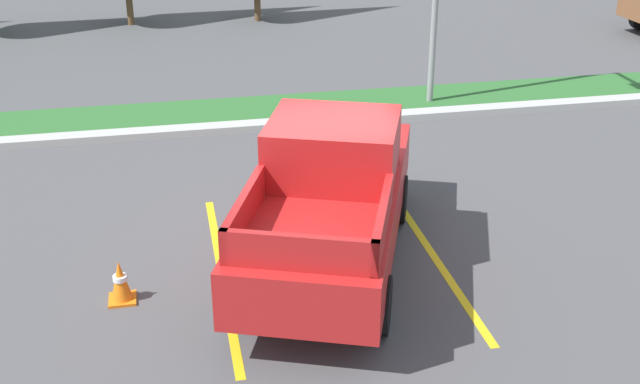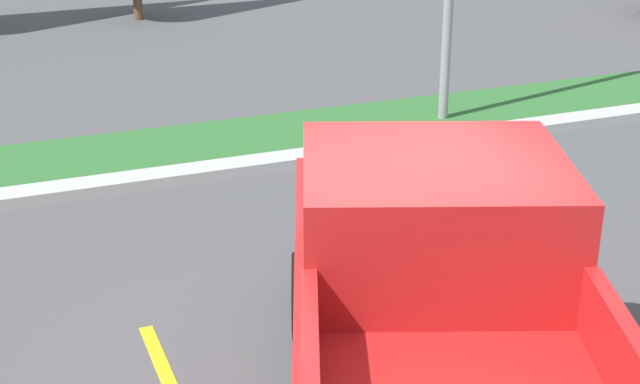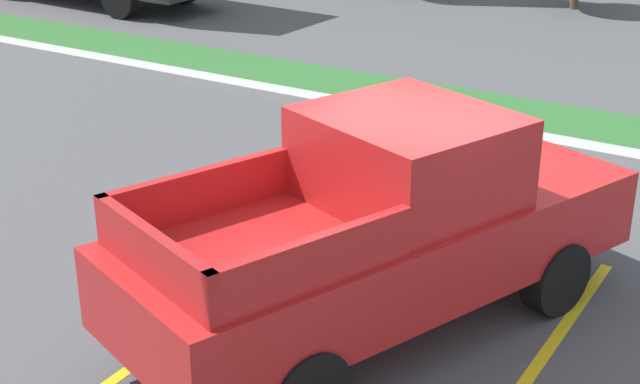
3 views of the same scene
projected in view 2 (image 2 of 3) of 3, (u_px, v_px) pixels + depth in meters
name	position (u px, v px, depth m)	size (l,w,h in m)	color
curb_strip	(214.00, 171.00, 11.50)	(56.00, 0.40, 0.15)	#B2B2AD
grass_median	(193.00, 146.00, 12.47)	(56.00, 1.80, 0.06)	#2D662D
pickup_truck_main	(434.00, 317.00, 6.26)	(3.61, 5.55, 2.10)	black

